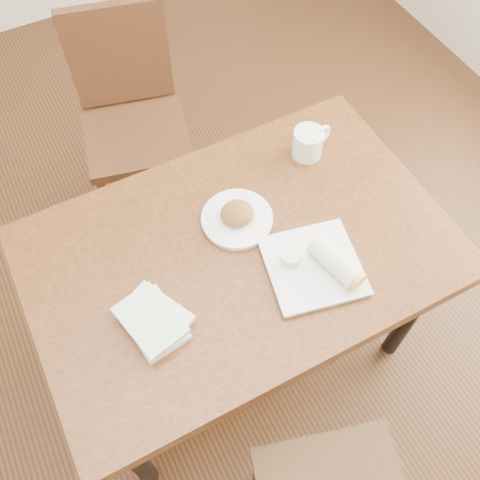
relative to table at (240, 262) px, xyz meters
name	(u,v)px	position (x,y,z in m)	size (l,w,h in m)	color
ground	(240,340)	(0.00, 0.00, -0.67)	(4.00, 5.00, 0.01)	#472814
table	(240,262)	(0.00, 0.00, 0.00)	(1.28, 0.84, 0.75)	brown
chair_far	(131,108)	(-0.03, 0.93, -0.12)	(0.51, 0.51, 0.95)	#482714
plate_scone	(237,217)	(0.04, 0.09, 0.10)	(0.23, 0.23, 0.07)	white
coffee_mug	(309,142)	(0.38, 0.23, 0.13)	(0.15, 0.10, 0.10)	white
plate_burrito	(320,265)	(0.17, -0.17, 0.11)	(0.32, 0.32, 0.09)	white
book_stack	(153,320)	(-0.33, -0.11, 0.11)	(0.20, 0.23, 0.05)	white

